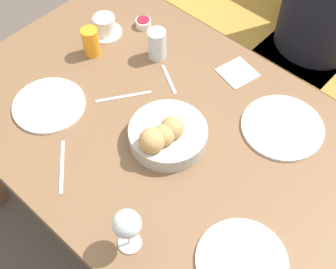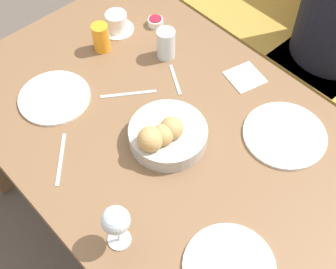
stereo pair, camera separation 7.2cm
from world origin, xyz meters
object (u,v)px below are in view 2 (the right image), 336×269
Objects in this scene: plate_near_right at (229,267)px; juice_glass at (101,38)px; water_tumbler at (166,44)px; napkin at (245,77)px; couch at (319,40)px; knife_silver at (61,159)px; spoon_coffee at (175,79)px; fork_silver at (128,94)px; bread_basket at (166,135)px; plate_far_center at (285,135)px; coffee_cup at (117,23)px; plate_near_left at (54,98)px; seated_person at (336,37)px; jam_bowl_berry at (155,22)px; wine_glass at (116,221)px.

juice_glass is at bearing 163.23° from plate_near_right.
water_tumbler is 0.30m from napkin.
couch is 10.33× the size of knife_silver.
juice_glass is at bearing -163.00° from spoon_coffee.
fork_silver is (-0.64, 0.19, -0.00)m from plate_near_right.
spoon_coffee is at bearing -90.74° from couch.
plate_near_right is 0.68m from spoon_coffee.
bread_basket is (0.16, -1.17, 0.44)m from couch.
plate_far_center reaches higher than napkin.
knife_silver is 0.48m from spoon_coffee.
coffee_cup is 0.83× the size of knife_silver.
plate_near_right is (0.79, 0.00, 0.00)m from plate_near_left.
knife_silver is at bearing -125.33° from plate_far_center.
seated_person is at bearing 58.83° from coffee_cup.
plate_near_left reaches higher than napkin.
plate_far_center is at bearing 3.50° from water_tumbler.
seated_person is at bearing 110.03° from plate_near_right.
bread_basket is at bearing 21.40° from plate_near_left.
seated_person is 5.10× the size of plate_near_right.
spoon_coffee is (0.33, -0.01, -0.03)m from coffee_cup.
juice_glass reaches higher than plate_near_right.
water_tumbler reaches higher than jam_bowl_berry.
juice_glass is 0.67× the size of wine_glass.
napkin is (0.14, -0.79, 0.40)m from couch.
knife_silver is at bearing -78.66° from fork_silver.
seated_person is at bearing 58.91° from jam_bowl_berry.
coffee_cup is at bearing 124.59° from knife_silver.
wine_glass reaches higher than plate_near_right.
jam_bowl_berry is (0.03, 0.23, -0.04)m from juice_glass.
jam_bowl_berry is at bearing -173.90° from napkin.
coffee_cup is at bearing -121.17° from seated_person.
coffee_cup is (-0.49, -0.80, 0.24)m from seated_person.
couch is at bearing 80.49° from plate_near_left.
couch is 6.43× the size of plate_near_left.
bread_basket is 0.55m from coffee_cup.
spoon_coffee is at bearing 70.52° from fork_silver.
water_tumbler is at bearing 152.53° from spoon_coffee.
plate_near_left is 0.43m from water_tumbler.
coffee_cup is at bearing -174.36° from plate_far_center.
juice_glass is 0.77× the size of napkin.
couch is 1.49m from plate_near_right.
seated_person reaches higher than wine_glass.
seated_person reaches higher than plate_near_right.
couch is at bearing 132.62° from seated_person.
plate_near_left is at bearing -107.10° from seated_person.
fork_silver is (-0.21, -0.98, 0.20)m from seated_person.
plate_near_left is 0.91× the size of plate_far_center.
knife_silver is (0.30, -0.39, -0.05)m from juice_glass.
wine_glass is 0.72m from napkin.
plate_far_center is at bearing 12.24° from spoon_coffee.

